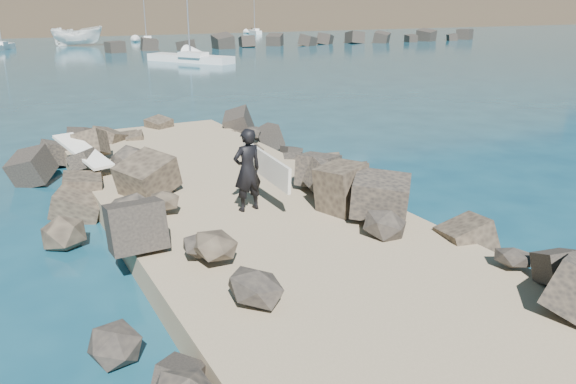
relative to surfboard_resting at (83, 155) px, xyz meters
name	(u,v)px	position (x,y,z in m)	size (l,w,h in m)	color
ground	(266,243)	(2.81, -5.85, -1.04)	(800.00, 800.00, 0.00)	#0F384C
jetty	(313,266)	(2.81, -7.85, -0.74)	(6.00, 26.00, 0.60)	#8C7759
riprap_left	(155,280)	(-0.09, -7.35, -0.54)	(2.60, 22.00, 1.00)	black
riprap_right	(414,221)	(5.71, -7.35, -0.54)	(2.60, 22.00, 1.00)	black
breakwater_secondary	(317,40)	(37.81, 49.15, -0.44)	(52.00, 4.00, 1.20)	black
surfboard_resting	(83,155)	(0.00, 0.00, 0.00)	(0.61, 2.45, 0.08)	white
boat_imported	(77,36)	(9.72, 62.19, 0.19)	(2.39, 6.36, 2.45)	white
surfer_with_board	(250,169)	(2.76, -5.18, 0.51)	(0.86, 2.33, 1.88)	black
sailboat_c	(190,58)	(15.17, 34.54, -0.69)	(6.17, 8.65, 10.52)	silver
sailboat_b	(2,47)	(0.74, 59.30, -0.69)	(3.18, 5.33, 6.58)	silver
sailboat_d	(147,40)	(18.95, 63.45, -0.69)	(2.98, 6.29, 7.52)	silver
sailboat_f	(255,32)	(42.81, 78.94, -0.69)	(1.68, 5.04, 6.19)	silver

